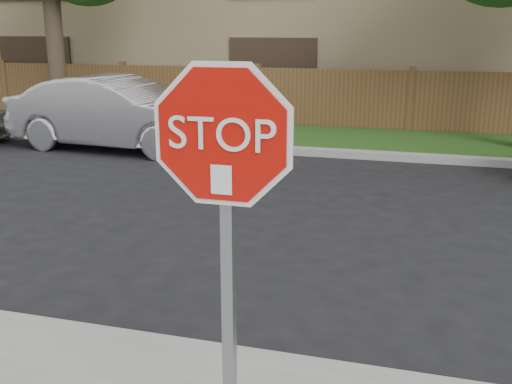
% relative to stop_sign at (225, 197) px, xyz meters
% --- Properties ---
extents(ground, '(90.00, 90.00, 0.00)m').
position_rel_stop_sign_xyz_m(ground, '(0.52, 1.48, -1.83)').
color(ground, black).
rests_on(ground, ground).
extents(far_curb, '(70.00, 0.30, 0.15)m').
position_rel_stop_sign_xyz_m(far_curb, '(0.52, 9.63, -1.75)').
color(far_curb, gray).
rests_on(far_curb, ground).
extents(grass_strip, '(70.00, 3.00, 0.12)m').
position_rel_stop_sign_xyz_m(grass_strip, '(0.52, 11.28, -1.77)').
color(grass_strip, '#1E4714').
rests_on(grass_strip, ground).
extents(fence, '(70.00, 0.12, 1.60)m').
position_rel_stop_sign_xyz_m(fence, '(0.52, 12.88, -1.03)').
color(fence, brown).
rests_on(fence, ground).
extents(stop_sign, '(1.01, 0.13, 2.55)m').
position_rel_stop_sign_xyz_m(stop_sign, '(0.00, 0.00, 0.00)').
color(stop_sign, gray).
rests_on(stop_sign, sidewalk_near).
extents(sedan_left, '(5.03, 2.09, 1.62)m').
position_rel_stop_sign_xyz_m(sedan_left, '(-5.61, 9.08, -1.02)').
color(sedan_left, '#BBBBC0').
rests_on(sedan_left, ground).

